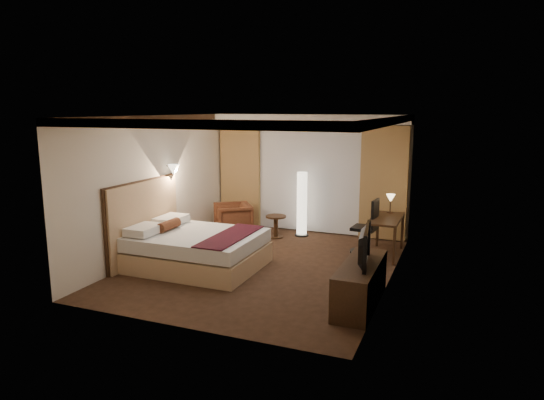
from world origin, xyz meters
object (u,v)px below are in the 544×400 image
at_px(bed, 197,250).
at_px(desk, 385,236).
at_px(armchair, 233,218).
at_px(side_table, 276,227).
at_px(office_chair, 364,226).
at_px(television, 360,244).
at_px(floor_lamp, 302,204).
at_px(dresser, 360,284).

xyz_separation_m(bed, desk, (3.03, 2.00, 0.05)).
height_order(bed, armchair, armchair).
xyz_separation_m(side_table, office_chair, (2.05, -0.47, 0.30)).
bearing_deg(armchair, side_table, 64.82).
relative_size(desk, television, 1.26).
height_order(floor_lamp, television, floor_lamp).
relative_size(armchair, television, 0.81).
bearing_deg(office_chair, television, -74.74).
xyz_separation_m(armchair, office_chair, (3.02, -0.29, 0.15)).
bearing_deg(desk, bed, -146.54).
distance_m(desk, television, 2.67).
bearing_deg(floor_lamp, dresser, -59.18).
height_order(desk, television, television).
relative_size(floor_lamp, office_chair, 1.32).
bearing_deg(side_table, office_chair, -12.88).
distance_m(armchair, side_table, 1.00).
xyz_separation_m(bed, office_chair, (2.62, 1.95, 0.23)).
xyz_separation_m(floor_lamp, office_chair, (1.57, -0.84, -0.18)).
xyz_separation_m(bed, armchair, (-0.40, 2.24, 0.08)).
relative_size(floor_lamp, desk, 1.17).
relative_size(bed, television, 2.24).
relative_size(armchair, floor_lamp, 0.55).
height_order(bed, desk, desk).
xyz_separation_m(armchair, television, (3.45, -2.85, 0.52)).
xyz_separation_m(bed, dresser, (3.08, -0.61, -0.01)).
bearing_deg(desk, dresser, -88.90).
relative_size(bed, desk, 1.78).
distance_m(bed, floor_lamp, 3.01).
height_order(desk, dresser, desk).
distance_m(bed, side_table, 2.49).
height_order(floor_lamp, dresser, floor_lamp).
relative_size(office_chair, dresser, 0.68).
bearing_deg(desk, side_table, 170.34).
distance_m(office_chair, dresser, 2.62).
xyz_separation_m(armchair, side_table, (0.97, 0.18, -0.15)).
relative_size(office_chair, television, 1.12).
relative_size(bed, armchair, 2.76).
xyz_separation_m(desk, office_chair, (-0.41, -0.05, 0.18)).
bearing_deg(side_table, armchair, -169.50).
bearing_deg(armchair, bed, -25.50).
distance_m(bed, desk, 3.63).
height_order(side_table, dresser, dresser).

